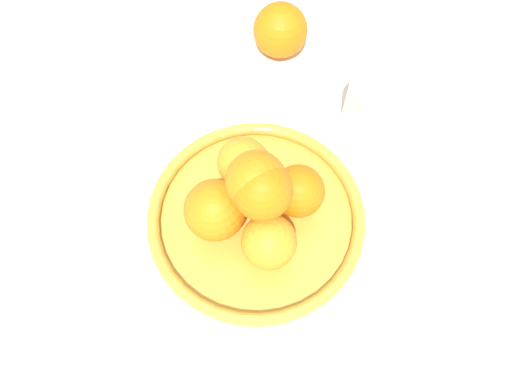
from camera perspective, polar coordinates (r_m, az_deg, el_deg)
name	(u,v)px	position (r m, az deg, el deg)	size (l,w,h in m)	color
ground_plane	(256,224)	(0.65, 0.00, -3.64)	(4.00, 4.00, 0.00)	silver
fruit_bowl	(256,219)	(0.64, 0.00, -3.05)	(0.28, 0.28, 0.03)	gold
orange_pile	(254,197)	(0.57, -0.27, -0.58)	(0.15, 0.15, 0.12)	orange
stray_orange	(280,30)	(0.78, 2.80, 17.99)	(0.08, 0.08, 0.08)	orange
drinking_glass	(371,105)	(0.71, 13.02, 9.71)	(0.07, 0.07, 0.09)	white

